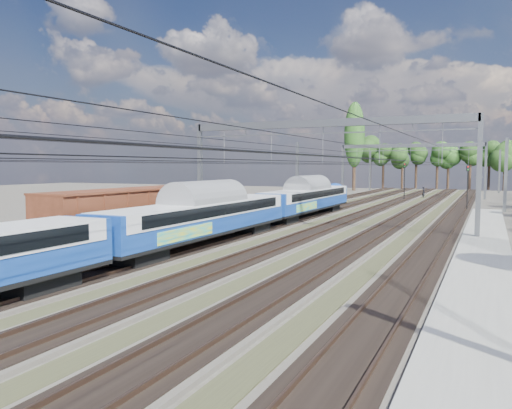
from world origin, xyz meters
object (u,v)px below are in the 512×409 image
at_px(emu_train, 202,210).
at_px(freight_boxcar, 132,213).
at_px(signal_near, 405,177).
at_px(signal_far, 468,182).
at_px(worker, 424,192).

distance_m(emu_train, freight_boxcar, 4.71).
xyz_separation_m(freight_boxcar, signal_near, (9.27, 53.11, 1.38)).
height_order(signal_near, signal_far, signal_near).
xyz_separation_m(emu_train, signal_near, (4.77, 51.74, 1.15)).
height_order(worker, signal_far, signal_far).
relative_size(worker, signal_near, 0.34).
xyz_separation_m(freight_boxcar, signal_far, (18.81, 37.98, 1.15)).
bearing_deg(signal_far, freight_boxcar, -138.02).
distance_m(emu_train, signal_far, 39.32).
bearing_deg(worker, signal_near, 142.08).
bearing_deg(worker, emu_train, 151.80).
bearing_deg(worker, freight_boxcar, 147.75).
height_order(emu_train, freight_boxcar, emu_train).
xyz_separation_m(emu_train, worker, (6.82, 58.75, -1.51)).
height_order(worker, signal_near, signal_near).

